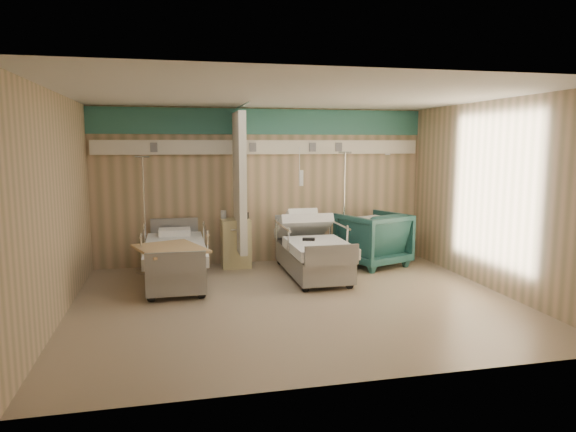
{
  "coord_description": "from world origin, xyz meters",
  "views": [
    {
      "loc": [
        -1.61,
        -6.68,
        2.16
      ],
      "look_at": [
        0.03,
        0.6,
        1.11
      ],
      "focal_mm": 32.0,
      "sensor_mm": 36.0,
      "label": 1
    }
  ],
  "objects_px": {
    "bed_left": "(176,264)",
    "visitor_armchair": "(373,239)",
    "iv_stand_right": "(344,241)",
    "bed_right": "(312,257)",
    "iv_stand_left": "(146,249)",
    "bedside_cabinet": "(236,243)"
  },
  "relations": [
    {
      "from": "bed_left",
      "to": "visitor_armchair",
      "type": "distance_m",
      "value": 3.48
    },
    {
      "from": "iv_stand_right",
      "to": "bed_right",
      "type": "bearing_deg",
      "value": -137.39
    },
    {
      "from": "bed_right",
      "to": "visitor_armchair",
      "type": "bearing_deg",
      "value": 19.81
    },
    {
      "from": "bed_right",
      "to": "iv_stand_left",
      "type": "bearing_deg",
      "value": 162.91
    },
    {
      "from": "bedside_cabinet",
      "to": "iv_stand_right",
      "type": "relative_size",
      "value": 0.42
    },
    {
      "from": "bed_right",
      "to": "bed_left",
      "type": "bearing_deg",
      "value": 180.0
    },
    {
      "from": "bed_right",
      "to": "bed_left",
      "type": "height_order",
      "value": "same"
    },
    {
      "from": "visitor_armchair",
      "to": "bed_left",
      "type": "bearing_deg",
      "value": -13.0
    },
    {
      "from": "bed_left",
      "to": "iv_stand_left",
      "type": "bearing_deg",
      "value": 120.23
    },
    {
      "from": "visitor_armchair",
      "to": "iv_stand_left",
      "type": "bearing_deg",
      "value": -25.87
    },
    {
      "from": "iv_stand_right",
      "to": "bedside_cabinet",
      "type": "bearing_deg",
      "value": 174.99
    },
    {
      "from": "bed_right",
      "to": "iv_stand_right",
      "type": "distance_m",
      "value": 1.08
    },
    {
      "from": "bed_left",
      "to": "bed_right",
      "type": "bearing_deg",
      "value": 0.0
    },
    {
      "from": "bed_left",
      "to": "iv_stand_right",
      "type": "distance_m",
      "value": 3.08
    },
    {
      "from": "bed_right",
      "to": "visitor_armchair",
      "type": "relative_size",
      "value": 2.05
    },
    {
      "from": "bed_left",
      "to": "visitor_armchair",
      "type": "xyz_separation_m",
      "value": [
        3.45,
        0.45,
        0.17
      ]
    },
    {
      "from": "iv_stand_right",
      "to": "visitor_armchair",
      "type": "bearing_deg",
      "value": -31.65
    },
    {
      "from": "bed_right",
      "to": "iv_stand_left",
      "type": "height_order",
      "value": "iv_stand_left"
    },
    {
      "from": "bed_left",
      "to": "bedside_cabinet",
      "type": "height_order",
      "value": "bedside_cabinet"
    },
    {
      "from": "bedside_cabinet",
      "to": "iv_stand_left",
      "type": "relative_size",
      "value": 0.43
    },
    {
      "from": "bed_left",
      "to": "bedside_cabinet",
      "type": "bearing_deg",
      "value": 40.6
    },
    {
      "from": "bed_right",
      "to": "iv_stand_right",
      "type": "height_order",
      "value": "iv_stand_right"
    }
  ]
}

